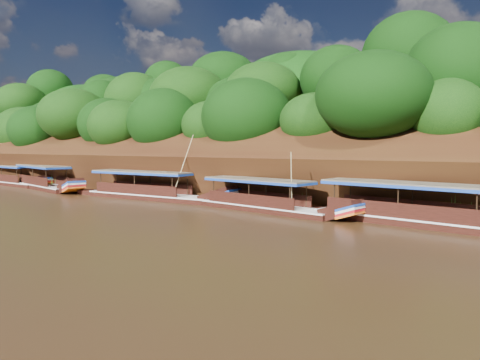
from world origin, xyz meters
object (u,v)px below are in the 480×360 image
(boat_0, at_px, (432,218))
(boat_2, at_px, (156,193))
(boat_3, at_px, (48,184))
(boat_4, at_px, (16,181))
(boat_1, at_px, (272,205))

(boat_0, distance_m, boat_2, 22.87)
(boat_0, bearing_deg, boat_2, -174.02)
(boat_3, height_order, boat_4, boat_3)
(boat_0, distance_m, boat_3, 38.85)
(boat_2, xyz_separation_m, boat_3, (-15.98, 0.30, 0.03))
(boat_0, distance_m, boat_1, 10.71)
(boat_3, bearing_deg, boat_1, 11.64)
(boat_4, bearing_deg, boat_3, -2.03)
(boat_0, relative_size, boat_1, 1.16)
(boat_3, xyz_separation_m, boat_4, (-7.66, 0.95, -0.05))
(boat_0, xyz_separation_m, boat_1, (-10.71, 0.20, -0.05))
(boat_2, bearing_deg, boat_0, -4.43)
(boat_0, bearing_deg, boat_1, -172.04)
(boat_2, bearing_deg, boat_4, 175.62)
(boat_1, bearing_deg, boat_3, -172.74)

